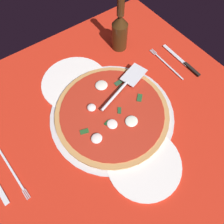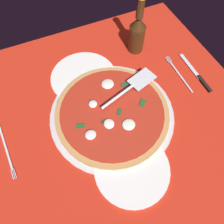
{
  "view_description": "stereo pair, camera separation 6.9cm",
  "coord_description": "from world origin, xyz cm",
  "px_view_note": "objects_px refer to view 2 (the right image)",
  "views": [
    {
      "loc": [
        -24.01,
        18.5,
        62.35
      ],
      "look_at": [
        2.61,
        -0.86,
        1.93
      ],
      "focal_mm": 32.34,
      "sensor_mm": 36.0,
      "label": 1
    },
    {
      "loc": [
        -27.45,
        12.56,
        62.35
      ],
      "look_at": [
        2.61,
        -0.86,
        1.93
      ],
      "focal_mm": 32.34,
      "sensor_mm": 36.0,
      "label": 2
    }
  ],
  "objects_px": {
    "place_setting_near": "(188,75)",
    "dinner_plate_right": "(84,77)",
    "dinner_plate_left": "(132,168)",
    "pizza": "(112,112)",
    "beer_bottle": "(137,33)",
    "pizza_server": "(131,87)"
  },
  "relations": [
    {
      "from": "place_setting_near",
      "to": "dinner_plate_right",
      "type": "bearing_deg",
      "value": 68.84
    },
    {
      "from": "dinner_plate_left",
      "to": "pizza",
      "type": "height_order",
      "value": "pizza"
    },
    {
      "from": "dinner_plate_right",
      "to": "beer_bottle",
      "type": "bearing_deg",
      "value": -78.11
    },
    {
      "from": "dinner_plate_left",
      "to": "dinner_plate_right",
      "type": "bearing_deg",
      "value": 1.94
    },
    {
      "from": "place_setting_near",
      "to": "pizza_server",
      "type": "bearing_deg",
      "value": 87.4
    },
    {
      "from": "dinner_plate_left",
      "to": "pizza_server",
      "type": "height_order",
      "value": "pizza_server"
    },
    {
      "from": "dinner_plate_right",
      "to": "place_setting_near",
      "type": "xyz_separation_m",
      "value": [
        -0.16,
        -0.38,
        -0.0
      ]
    },
    {
      "from": "pizza_server",
      "to": "place_setting_near",
      "type": "relative_size",
      "value": 1.13
    },
    {
      "from": "place_setting_near",
      "to": "beer_bottle",
      "type": "bearing_deg",
      "value": 32.32
    },
    {
      "from": "dinner_plate_left",
      "to": "pizza_server",
      "type": "relative_size",
      "value": 0.97
    },
    {
      "from": "dinner_plate_left",
      "to": "pizza",
      "type": "relative_size",
      "value": 0.59
    },
    {
      "from": "pizza_server",
      "to": "dinner_plate_right",
      "type": "bearing_deg",
      "value": 116.88
    },
    {
      "from": "dinner_plate_left",
      "to": "place_setting_near",
      "type": "relative_size",
      "value": 1.09
    },
    {
      "from": "dinner_plate_right",
      "to": "beer_bottle",
      "type": "height_order",
      "value": "beer_bottle"
    },
    {
      "from": "pizza_server",
      "to": "beer_bottle",
      "type": "bearing_deg",
      "value": 41.59
    },
    {
      "from": "dinner_plate_left",
      "to": "beer_bottle",
      "type": "bearing_deg",
      "value": -28.28
    },
    {
      "from": "dinner_plate_left",
      "to": "pizza_server",
      "type": "xyz_separation_m",
      "value": [
        0.25,
        -0.12,
        0.04
      ]
    },
    {
      "from": "pizza",
      "to": "beer_bottle",
      "type": "xyz_separation_m",
      "value": [
        0.24,
        -0.22,
        0.07
      ]
    },
    {
      "from": "dinner_plate_right",
      "to": "pizza_server",
      "type": "xyz_separation_m",
      "value": [
        -0.14,
        -0.13,
        0.04
      ]
    },
    {
      "from": "place_setting_near",
      "to": "beer_bottle",
      "type": "distance_m",
      "value": 0.26
    },
    {
      "from": "pizza_server",
      "to": "place_setting_near",
      "type": "height_order",
      "value": "pizza_server"
    },
    {
      "from": "dinner_plate_right",
      "to": "beer_bottle",
      "type": "distance_m",
      "value": 0.27
    }
  ]
}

